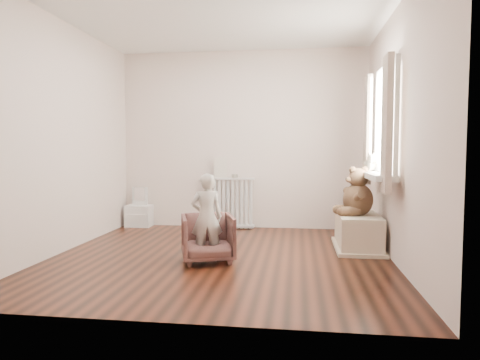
# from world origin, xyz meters

# --- Properties ---
(floor) EXTENTS (3.60, 3.60, 0.01)m
(floor) POSITION_xyz_m (0.00, 0.00, 0.00)
(floor) COLOR black
(floor) RESTS_ON ground
(ceiling) EXTENTS (3.60, 3.60, 0.01)m
(ceiling) POSITION_xyz_m (0.00, 0.00, 2.60)
(ceiling) COLOR white
(ceiling) RESTS_ON ground
(back_wall) EXTENTS (3.60, 0.02, 2.60)m
(back_wall) POSITION_xyz_m (0.00, 1.80, 1.30)
(back_wall) COLOR silver
(back_wall) RESTS_ON ground
(front_wall) EXTENTS (3.60, 0.02, 2.60)m
(front_wall) POSITION_xyz_m (0.00, -1.80, 1.30)
(front_wall) COLOR silver
(front_wall) RESTS_ON ground
(left_wall) EXTENTS (0.02, 3.60, 2.60)m
(left_wall) POSITION_xyz_m (-1.80, 0.00, 1.30)
(left_wall) COLOR silver
(left_wall) RESTS_ON ground
(right_wall) EXTENTS (0.02, 3.60, 2.60)m
(right_wall) POSITION_xyz_m (1.80, 0.00, 1.30)
(right_wall) COLOR silver
(right_wall) RESTS_ON ground
(window) EXTENTS (0.03, 0.90, 1.10)m
(window) POSITION_xyz_m (1.76, 0.30, 1.45)
(window) COLOR white
(window) RESTS_ON right_wall
(window_sill) EXTENTS (0.22, 1.10, 0.06)m
(window_sill) POSITION_xyz_m (1.67, 0.30, 0.87)
(window_sill) COLOR silver
(window_sill) RESTS_ON right_wall
(curtain_left) EXTENTS (0.06, 0.26, 1.30)m
(curtain_left) POSITION_xyz_m (1.65, -0.27, 1.39)
(curtain_left) COLOR #C0AC97
(curtain_left) RESTS_ON right_wall
(curtain_right) EXTENTS (0.06, 0.26, 1.30)m
(curtain_right) POSITION_xyz_m (1.65, 0.87, 1.39)
(curtain_right) COLOR #C0AC97
(curtain_right) RESTS_ON right_wall
(radiator) EXTENTS (0.71, 0.13, 0.75)m
(radiator) POSITION_xyz_m (-0.16, 1.68, 0.39)
(radiator) COLOR silver
(radiator) RESTS_ON floor
(paper_doll) EXTENTS (0.18, 0.02, 0.30)m
(paper_doll) POSITION_xyz_m (-0.30, 1.68, 0.90)
(paper_doll) COLOR beige
(paper_doll) RESTS_ON radiator
(tin_a) EXTENTS (0.09, 0.09, 0.05)m
(tin_a) POSITION_xyz_m (-0.10, 1.68, 0.77)
(tin_a) COLOR #A59E8C
(tin_a) RESTS_ON radiator
(toy_vanity) EXTENTS (0.37, 0.27, 0.59)m
(toy_vanity) POSITION_xyz_m (-1.55, 1.65, 0.28)
(toy_vanity) COLOR silver
(toy_vanity) RESTS_ON floor
(armchair) EXTENTS (0.66, 0.67, 0.49)m
(armchair) POSITION_xyz_m (-0.10, -0.20, 0.24)
(armchair) COLOR brown
(armchair) RESTS_ON floor
(child) EXTENTS (0.38, 0.30, 0.89)m
(child) POSITION_xyz_m (-0.10, -0.25, 0.47)
(child) COLOR beige
(child) RESTS_ON armchair
(toy_bench) EXTENTS (0.46, 0.86, 0.41)m
(toy_bench) POSITION_xyz_m (1.52, 0.58, 0.20)
(toy_bench) COLOR beige
(toy_bench) RESTS_ON floor
(teddy_bear) EXTENTS (0.51, 0.43, 0.54)m
(teddy_bear) POSITION_xyz_m (1.51, 0.54, 0.67)
(teddy_bear) COLOR #3E2B1B
(teddy_bear) RESTS_ON toy_bench
(plush_cat) EXTENTS (0.20, 0.27, 0.20)m
(plush_cat) POSITION_xyz_m (1.66, 0.70, 1.00)
(plush_cat) COLOR gray
(plush_cat) RESTS_ON window_sill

